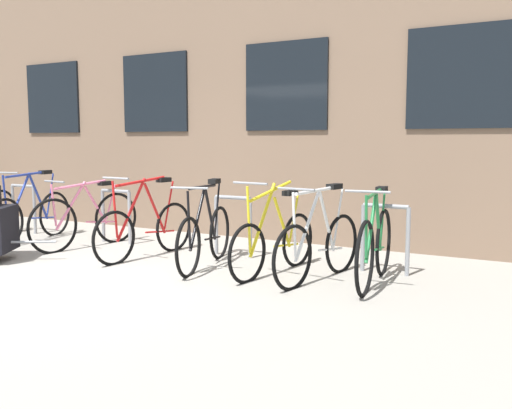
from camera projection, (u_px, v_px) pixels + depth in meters
ground_plane at (61, 277)px, 6.16m from camera, size 42.00×42.00×0.00m
storefront_building at (291, 80)px, 11.02m from camera, size 28.00×5.50×5.40m
bike_rack at (171, 215)px, 7.73m from camera, size 6.56×0.05×0.79m
bicycle_yellow at (274, 241)px, 6.32m from camera, size 0.44×1.65×1.08m
bicycle_red at (146, 228)px, 7.21m from camera, size 0.44×1.74×1.08m
bicycle_black at (205, 235)px, 6.67m from camera, size 0.53×1.68×1.05m
bicycle_white at (319, 245)px, 6.01m from camera, size 0.46×1.64×1.05m
bicycle_blue at (31, 214)px, 8.42m from camera, size 0.46×1.76×1.08m
bicycle_pink at (86, 219)px, 7.89m from camera, size 0.45×1.79×0.99m
bicycle_green at (375, 246)px, 5.85m from camera, size 0.44×1.70×1.04m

